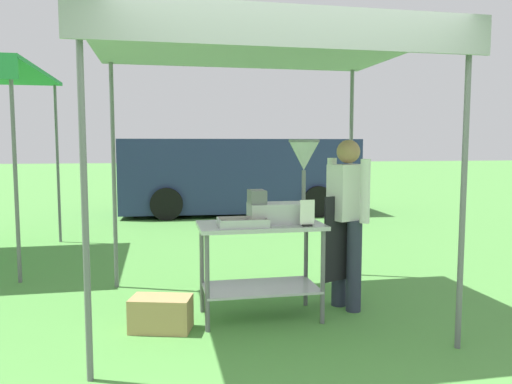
% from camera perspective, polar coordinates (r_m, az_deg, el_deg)
% --- Properties ---
extents(ground_plane, '(70.00, 70.00, 0.00)m').
position_cam_1_polar(ground_plane, '(9.58, -5.43, -3.97)').
color(ground_plane, '#519342').
extents(stall_canopy, '(2.91, 2.42, 2.48)m').
position_cam_1_polar(stall_canopy, '(4.54, 0.26, 15.94)').
color(stall_canopy, slate).
rests_on(stall_canopy, ground).
extents(donut_cart, '(1.11, 0.60, 0.86)m').
position_cam_1_polar(donut_cart, '(4.47, 0.50, -6.58)').
color(donut_cart, '#B7B7BC').
rests_on(donut_cart, ground).
extents(donut_tray, '(0.42, 0.27, 0.07)m').
position_cam_1_polar(donut_tray, '(4.26, -1.49, -3.69)').
color(donut_tray, '#B7B7BC').
rests_on(donut_tray, donut_cart).
extents(donut_fryer, '(0.64, 0.28, 0.75)m').
position_cam_1_polar(donut_fryer, '(4.45, 3.63, 0.25)').
color(donut_fryer, '#B7B7BC').
rests_on(donut_fryer, donut_cart).
extents(menu_sign, '(0.13, 0.05, 0.23)m').
position_cam_1_polar(menu_sign, '(4.29, 5.92, -2.66)').
color(menu_sign, black).
rests_on(menu_sign, donut_cart).
extents(vendor, '(0.46, 0.52, 1.61)m').
position_cam_1_polar(vendor, '(4.76, 10.40, -2.61)').
color(vendor, '#2D3347').
rests_on(vendor, ground).
extents(supply_crate, '(0.56, 0.40, 0.29)m').
position_cam_1_polar(supply_crate, '(4.38, -10.87, -13.58)').
color(supply_crate, tan).
rests_on(supply_crate, ground).
extents(van_navy, '(5.33, 2.32, 1.69)m').
position_cam_1_polar(van_navy, '(11.42, -2.03, 1.99)').
color(van_navy, navy).
rests_on(van_navy, ground).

